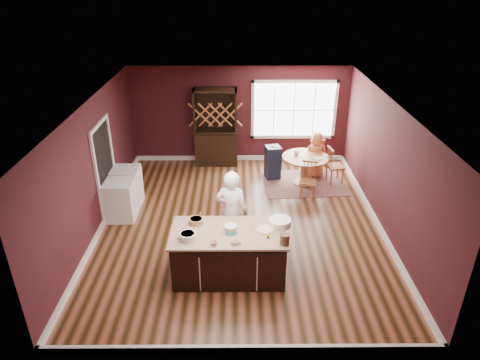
# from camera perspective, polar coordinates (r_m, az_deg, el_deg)

# --- Properties ---
(room_shell) EXTENTS (7.00, 7.00, 7.00)m
(room_shell) POSITION_cam_1_polar(r_m,az_deg,el_deg) (8.75, 0.06, 1.61)
(room_shell) COLOR brown
(room_shell) RESTS_ON ground
(window) EXTENTS (2.36, 0.10, 1.66)m
(window) POSITION_cam_1_polar(r_m,az_deg,el_deg) (12.04, 7.19, 9.27)
(window) COLOR white
(window) RESTS_ON room_shell
(doorway) EXTENTS (0.08, 1.26, 2.13)m
(doorway) POSITION_cam_1_polar(r_m,az_deg,el_deg) (9.87, -17.48, 1.25)
(doorway) COLOR white
(doorway) RESTS_ON room_shell
(kitchen_island) EXTENTS (2.03, 1.06, 0.92)m
(kitchen_island) POSITION_cam_1_polar(r_m,az_deg,el_deg) (7.75, -1.49, -9.89)
(kitchen_island) COLOR black
(kitchen_island) RESTS_ON ground
(dining_table) EXTENTS (1.17, 1.17, 0.75)m
(dining_table) POSITION_cam_1_polar(r_m,az_deg,el_deg) (11.00, 8.66, 2.07)
(dining_table) COLOR brown
(dining_table) RESTS_ON ground
(baker) EXTENTS (0.71, 0.54, 1.73)m
(baker) POSITION_cam_1_polar(r_m,az_deg,el_deg) (8.14, -1.11, -4.33)
(baker) COLOR white
(baker) RESTS_ON ground
(layer_cake) EXTENTS (0.30, 0.30, 0.12)m
(layer_cake) POSITION_cam_1_polar(r_m,az_deg,el_deg) (7.45, -1.25, -6.50)
(layer_cake) COLOR white
(layer_cake) RESTS_ON kitchen_island
(bowl_blue) EXTENTS (0.28, 0.28, 0.11)m
(bowl_blue) POSITION_cam_1_polar(r_m,az_deg,el_deg) (7.33, -7.00, -7.41)
(bowl_blue) COLOR silver
(bowl_blue) RESTS_ON kitchen_island
(bowl_yellow) EXTENTS (0.26, 0.26, 0.10)m
(bowl_yellow) POSITION_cam_1_polar(r_m,az_deg,el_deg) (7.72, -5.86, -5.44)
(bowl_yellow) COLOR #996433
(bowl_yellow) RESTS_ON kitchen_island
(bowl_pink) EXTENTS (0.14, 0.14, 0.05)m
(bowl_pink) POSITION_cam_1_polar(r_m,az_deg,el_deg) (7.17, -3.52, -8.37)
(bowl_pink) COLOR silver
(bowl_pink) RESTS_ON kitchen_island
(bowl_olive) EXTENTS (0.17, 0.17, 0.06)m
(bowl_olive) POSITION_cam_1_polar(r_m,az_deg,el_deg) (7.18, -0.63, -8.18)
(bowl_olive) COLOR beige
(bowl_olive) RESTS_ON kitchen_island
(drinking_glass) EXTENTS (0.07, 0.07, 0.14)m
(drinking_glass) POSITION_cam_1_polar(r_m,az_deg,el_deg) (7.43, 1.62, -6.51)
(drinking_glass) COLOR silver
(drinking_glass) RESTS_ON kitchen_island
(dinner_plate) EXTENTS (0.29, 0.29, 0.02)m
(dinner_plate) POSITION_cam_1_polar(r_m,az_deg,el_deg) (7.53, 3.42, -6.59)
(dinner_plate) COLOR white
(dinner_plate) RESTS_ON kitchen_island
(white_tub) EXTENTS (0.39, 0.39, 0.13)m
(white_tub) POSITION_cam_1_polar(r_m,az_deg,el_deg) (7.64, 5.35, -5.65)
(white_tub) COLOR white
(white_tub) RESTS_ON kitchen_island
(stoneware_crock) EXTENTS (0.16, 0.16, 0.20)m
(stoneware_crock) POSITION_cam_1_polar(r_m,az_deg,el_deg) (7.16, 5.97, -7.85)
(stoneware_crock) COLOR #4D3E27
(stoneware_crock) RESTS_ON kitchen_island
(toy_figurine) EXTENTS (0.04, 0.04, 0.07)m
(toy_figurine) POSITION_cam_1_polar(r_m,az_deg,el_deg) (7.32, 3.76, -7.46)
(toy_figurine) COLOR #FFCD01
(toy_figurine) RESTS_ON kitchen_island
(rug) EXTENTS (2.15, 1.72, 0.01)m
(rug) POSITION_cam_1_polar(r_m,az_deg,el_deg) (11.23, 8.48, -0.39)
(rug) COLOR brown
(rug) RESTS_ON ground
(chair_east) EXTENTS (0.46, 0.48, 0.98)m
(chair_east) POSITION_cam_1_polar(r_m,az_deg,el_deg) (11.24, 12.62, 2.00)
(chair_east) COLOR #995A23
(chair_east) RESTS_ON ground
(chair_south) EXTENTS (0.47, 0.45, 0.92)m
(chair_south) POSITION_cam_1_polar(r_m,az_deg,el_deg) (10.36, 9.06, -0.04)
(chair_south) COLOR #9C5625
(chair_south) RESTS_ON ground
(chair_north) EXTENTS (0.45, 0.43, 1.00)m
(chair_north) POSITION_cam_1_polar(r_m,az_deg,el_deg) (11.74, 9.96, 3.40)
(chair_north) COLOR brown
(chair_north) RESTS_ON ground
(seated_woman) EXTENTS (0.63, 0.43, 1.24)m
(seated_woman) POSITION_cam_1_polar(r_m,az_deg,el_deg) (11.42, 10.07, 3.35)
(seated_woman) COLOR #CA6E44
(seated_woman) RESTS_ON ground
(high_chair) EXTENTS (0.44, 0.44, 0.92)m
(high_chair) POSITION_cam_1_polar(r_m,az_deg,el_deg) (11.25, 4.39, 2.46)
(high_chair) COLOR black
(high_chair) RESTS_ON ground
(toddler) EXTENTS (0.18, 0.14, 0.26)m
(toddler) POSITION_cam_1_polar(r_m,az_deg,el_deg) (11.12, 4.68, 4.11)
(toddler) COLOR #8CA5BF
(toddler) RESTS_ON high_chair
(table_plate) EXTENTS (0.22, 0.22, 0.02)m
(table_plate) POSITION_cam_1_polar(r_m,az_deg,el_deg) (10.84, 10.24, 2.86)
(table_plate) COLOR beige
(table_plate) RESTS_ON dining_table
(table_cup) EXTENTS (0.14, 0.14, 0.10)m
(table_cup) POSITION_cam_1_polar(r_m,az_deg,el_deg) (10.99, 7.54, 3.63)
(table_cup) COLOR white
(table_cup) RESTS_ON dining_table
(hutch) EXTENTS (1.17, 0.49, 2.15)m
(hutch) POSITION_cam_1_polar(r_m,az_deg,el_deg) (11.85, -3.25, 7.00)
(hutch) COLOR #381E0F
(hutch) RESTS_ON ground
(washer) EXTENTS (0.62, 0.60, 0.89)m
(washer) POSITION_cam_1_polar(r_m,az_deg,el_deg) (9.76, -15.66, -2.60)
(washer) COLOR silver
(washer) RESTS_ON ground
(dryer) EXTENTS (0.62, 0.60, 0.91)m
(dryer) POSITION_cam_1_polar(r_m,az_deg,el_deg) (10.30, -14.83, -0.84)
(dryer) COLOR white
(dryer) RESTS_ON ground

